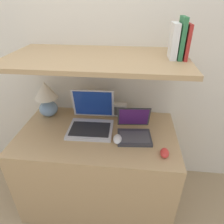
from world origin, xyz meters
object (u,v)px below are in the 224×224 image
(router_box, at_px, (119,110))
(second_mouse, at_px, (165,153))
(laptop_small, at_px, (134,130))
(table_lamp, at_px, (46,97))
(book_red, at_px, (186,42))
(book_white, at_px, (174,41))
(laptop_large, at_px, (91,121))
(book_green, at_px, (181,38))
(computer_mouse, at_px, (117,139))

(router_box, bearing_deg, second_mouse, -54.39)
(laptop_small, bearing_deg, table_lamp, 163.85)
(table_lamp, distance_m, book_red, 1.10)
(table_lamp, height_order, book_white, book_white)
(laptop_large, relative_size, book_white, 1.67)
(laptop_large, distance_m, book_green, 0.82)
(computer_mouse, xyz_separation_m, book_red, (0.38, 0.17, 0.62))
(laptop_large, bearing_deg, book_white, 0.88)
(book_red, xyz_separation_m, book_green, (-0.03, 0.00, 0.02))
(computer_mouse, relative_size, book_red, 0.51)
(table_lamp, height_order, book_green, book_green)
(table_lamp, xyz_separation_m, book_white, (0.91, -0.12, 0.48))
(laptop_small, bearing_deg, book_white, 22.70)
(computer_mouse, bearing_deg, laptop_small, 36.86)
(laptop_large, relative_size, computer_mouse, 3.28)
(laptop_large, height_order, second_mouse, laptop_large)
(router_box, relative_size, book_green, 0.56)
(computer_mouse, bearing_deg, laptop_large, 143.40)
(laptop_small, bearing_deg, second_mouse, -44.21)
(computer_mouse, distance_m, second_mouse, 0.32)
(table_lamp, xyz_separation_m, book_green, (0.95, -0.12, 0.49))
(computer_mouse, distance_m, book_red, 0.75)
(book_white, bearing_deg, computer_mouse, -151.70)
(laptop_large, bearing_deg, laptop_small, -12.89)
(book_red, bearing_deg, book_white, 180.00)
(book_white, bearing_deg, second_mouse, -90.38)
(table_lamp, xyz_separation_m, laptop_large, (0.39, -0.13, -0.11))
(laptop_small, relative_size, computer_mouse, 2.59)
(laptop_large, bearing_deg, book_green, 0.82)
(book_green, bearing_deg, laptop_large, -179.18)
(router_box, bearing_deg, table_lamp, -173.95)
(laptop_large, distance_m, second_mouse, 0.58)
(table_lamp, xyz_separation_m, computer_mouse, (0.60, -0.29, -0.14))
(book_red, bearing_deg, laptop_small, -162.91)
(computer_mouse, height_order, book_white, book_white)
(laptop_large, xyz_separation_m, computer_mouse, (0.21, -0.16, -0.03))
(computer_mouse, xyz_separation_m, book_green, (0.35, 0.17, 0.64))
(laptop_small, height_order, computer_mouse, laptop_small)
(laptop_small, xyz_separation_m, second_mouse, (0.20, -0.19, -0.02))
(book_red, distance_m, book_white, 0.07)
(laptop_small, height_order, second_mouse, laptop_small)
(table_lamp, relative_size, laptop_small, 1.12)
(laptop_small, distance_m, computer_mouse, 0.14)
(second_mouse, xyz_separation_m, router_box, (-0.33, 0.46, 0.03))
(second_mouse, distance_m, book_green, 0.70)
(router_box, height_order, book_red, book_red)
(computer_mouse, height_order, book_red, book_red)
(second_mouse, relative_size, book_white, 0.45)
(router_box, distance_m, book_green, 0.73)
(book_green, relative_size, book_white, 1.16)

